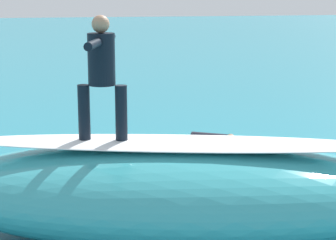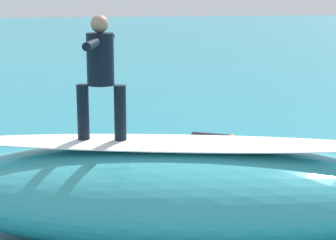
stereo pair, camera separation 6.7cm
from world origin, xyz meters
TOP-DOWN VIEW (x-y plane):
  - ground_plane at (0.00, 0.00)m, footprint 120.00×120.00m
  - wave_crest at (0.79, 2.43)m, footprint 7.32×4.31m
  - wave_foam_lip at (0.79, 2.43)m, footprint 5.89×2.33m
  - surfboard_riding at (1.75, 2.20)m, footprint 2.06×0.98m
  - surfer_riding at (1.75, 2.20)m, footprint 0.66×1.58m
  - surfboard_paddling at (-0.86, -2.16)m, footprint 2.02×1.46m
  - surfer_paddling at (-0.75, -2.22)m, footprint 1.49×0.95m
  - foam_patch_near at (0.20, -1.37)m, footprint 1.27×1.23m
  - foam_patch_far at (1.84, 1.75)m, footprint 0.65×1.02m

SIDE VIEW (x-z plane):
  - ground_plane at x=0.00m, z-range 0.00..0.00m
  - surfboard_paddling at x=-0.86m, z-range 0.00..0.06m
  - foam_patch_far at x=1.84m, z-range 0.00..0.10m
  - foam_patch_near at x=0.20m, z-range 0.00..0.18m
  - surfer_paddling at x=-0.75m, z-range 0.04..0.33m
  - wave_crest at x=0.79m, z-range 0.00..1.31m
  - surfboard_riding at x=1.75m, z-range 1.31..1.37m
  - wave_foam_lip at x=0.79m, z-range 1.31..1.39m
  - surfer_riding at x=1.75m, z-range 1.51..3.21m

